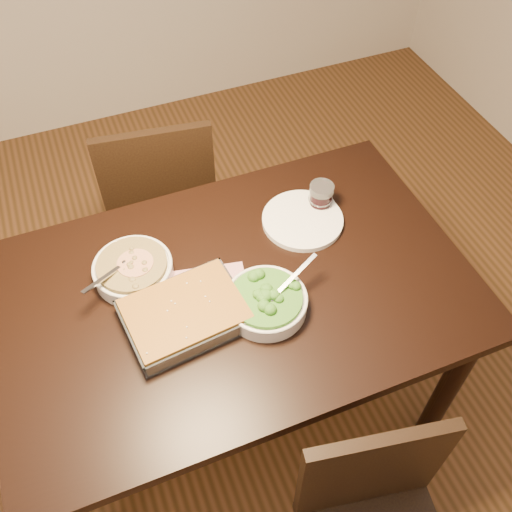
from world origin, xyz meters
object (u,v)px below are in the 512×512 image
wine_tumbler (321,196)px  dinner_plate (303,220)px  stew_bowl (133,269)px  baking_dish (185,314)px  chair_far (160,194)px  table (235,306)px  broccoli_bowl (266,302)px

wine_tumbler → dinner_plate: 0.10m
wine_tumbler → dinner_plate: (-0.08, -0.04, -0.04)m
stew_bowl → baking_dish: (0.10, -0.21, -0.00)m
dinner_plate → chair_far: size_ratio=0.29×
stew_bowl → chair_far: (0.20, 0.57, -0.28)m
stew_bowl → table: bearing=-30.2°
wine_tumbler → chair_far: (-0.44, 0.51, -0.30)m
table → dinner_plate: 0.36m
broccoli_bowl → baking_dish: (-0.22, 0.05, -0.00)m
broccoli_bowl → dinner_plate: size_ratio=1.00×
table → wine_tumbler: size_ratio=15.73×
table → wine_tumbler: wine_tumbler is taller
table → baking_dish: size_ratio=3.92×
broccoli_bowl → dinner_plate: (0.24, 0.27, -0.02)m
baking_dish → dinner_plate: 0.51m
broccoli_bowl → dinner_plate: 0.36m
table → dinner_plate: bearing=29.2°
wine_tumbler → dinner_plate: wine_tumbler is taller
table → broccoli_bowl: bearing=-59.6°
wine_tumbler → chair_far: chair_far is taller
broccoli_bowl → baking_dish: bearing=168.4°
table → chair_far: size_ratio=1.57×
broccoli_bowl → dinner_plate: broccoli_bowl is taller
stew_bowl → broccoli_bowl: 0.41m
broccoli_bowl → wine_tumbler: (0.32, 0.31, 0.02)m
dinner_plate → baking_dish: bearing=-154.4°
chair_far → broccoli_bowl: bearing=105.6°
stew_bowl → baking_dish: 0.23m
stew_bowl → wine_tumbler: wine_tumbler is taller
stew_bowl → dinner_plate: 0.56m
stew_bowl → dinner_plate: stew_bowl is taller
broccoli_bowl → chair_far: bearing=98.0°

